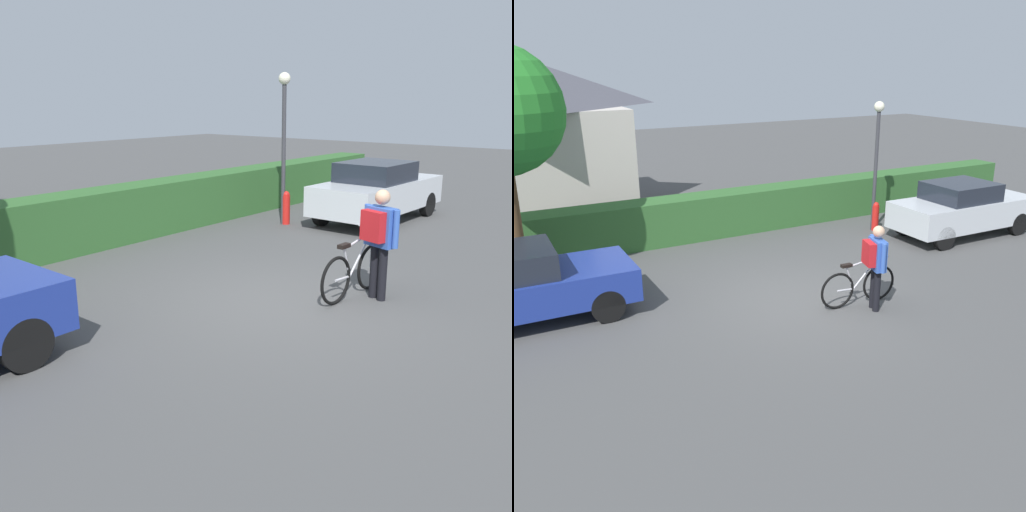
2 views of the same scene
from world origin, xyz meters
The scene contains 9 objects.
ground_plane centered at (0.00, 0.00, 0.00)m, with size 60.00×60.00×0.00m, color #494949.
hedge_row centered at (0.00, 4.98, 0.58)m, with size 21.90×0.90×1.16m, color #30602C.
house_distant centered at (-3.82, 9.62, 2.44)m, with size 6.03×4.95×4.78m.
parked_car_near centered at (-4.97, 1.64, 0.73)m, with size 4.07×1.68×1.43m.
parked_car_far centered at (6.28, 1.64, 0.76)m, with size 4.05×1.72×1.48m.
bicycle centered at (0.94, -0.73, 0.40)m, with size 1.70×0.50×1.02m.
person_rider centered at (1.04, -1.06, 1.02)m, with size 0.45×0.65×1.68m.
street_lamp centered at (4.50, 3.22, 2.35)m, with size 0.28×0.28×3.54m.
fire_hydrant centered at (4.55, 3.17, 0.41)m, with size 0.20×0.20×0.81m.
Camera 2 is at (-5.66, -8.92, 4.62)m, focal length 40.03 mm.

